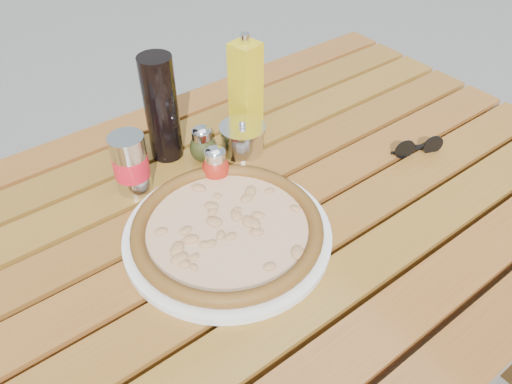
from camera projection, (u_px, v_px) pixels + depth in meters
table at (262, 238)px, 0.97m from camera, size 1.40×0.90×0.75m
plate at (228, 234)px, 0.86m from camera, size 0.38×0.38×0.01m
pizza at (227, 228)px, 0.85m from camera, size 0.38×0.38×0.03m
pepper_shaker at (216, 166)px, 0.96m from camera, size 0.06×0.06×0.08m
oregano_shaker at (203, 144)px, 1.01m from camera, size 0.06×0.06×0.08m
dark_bottle at (161, 109)px, 0.98m from camera, size 0.08×0.08×0.22m
soda_can at (131, 164)px, 0.93m from camera, size 0.07×0.07×0.12m
olive_oil_cruet at (246, 84)px, 1.08m from camera, size 0.06×0.06×0.21m
parmesan_tin at (243, 138)px, 1.04m from camera, size 0.10×0.10×0.07m
sunglasses at (418, 147)px, 1.04m from camera, size 0.11×0.06×0.04m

